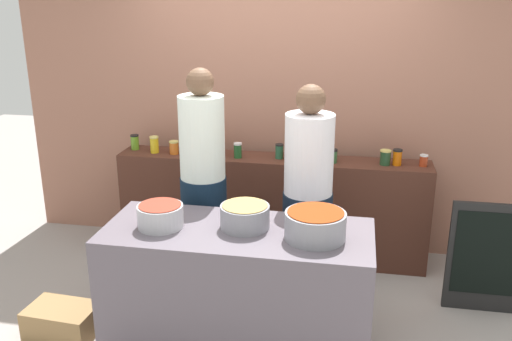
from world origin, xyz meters
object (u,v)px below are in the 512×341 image
preserve_jar_0 (135,142)px  preserve_jar_13 (424,160)px  preserve_jar_12 (397,157)px  preserve_jar_5 (220,148)px  cooking_pot_center (245,216)px  preserve_jar_1 (154,144)px  preserve_jar_4 (209,146)px  preserve_jar_9 (320,152)px  preserve_jar_6 (238,150)px  cooking_pot_right (315,225)px  cooking_pot_left (160,216)px  preserve_jar_2 (174,147)px  preserve_jar_10 (333,156)px  preserve_jar_11 (385,157)px  preserve_jar_8 (290,155)px  cook_in_cap (307,213)px  bread_crate (63,321)px  preserve_jar_3 (193,150)px  preserve_jar_7 (279,151)px  chalkboard_sign (484,258)px  cook_with_tongs (204,199)px

preserve_jar_0 → preserve_jar_13: bearing=-1.0°
preserve_jar_12 → preserve_jar_13: 0.21m
preserve_jar_5 → cooking_pot_center: (0.50, -1.33, -0.05)m
preserve_jar_1 → preserve_jar_4: (0.48, 0.06, -0.00)m
preserve_jar_9 → preserve_jar_12: 0.64m
preserve_jar_1 → preserve_jar_6: bearing=-1.5°
preserve_jar_6 → preserve_jar_1: bearing=178.5°
preserve_jar_4 → preserve_jar_5: same height
preserve_jar_12 → cooking_pot_right: preserve_jar_12 is taller
preserve_jar_0 → cooking_pot_right: preserve_jar_0 is taller
preserve_jar_4 → preserve_jar_6: preserve_jar_4 is taller
preserve_jar_9 → cooking_pot_center: 1.45m
preserve_jar_5 → cooking_pot_left: bearing=-91.3°
preserve_jar_2 → preserve_jar_10: 1.39m
preserve_jar_6 → cooking_pot_left: 1.40m
preserve_jar_12 → preserve_jar_13: bearing=2.3°
preserve_jar_11 → preserve_jar_8: bearing=-177.6°
preserve_jar_12 → cooking_pot_right: (-0.56, -1.42, -0.04)m
preserve_jar_12 → cook_in_cap: bearing=-129.2°
bread_crate → cook_in_cap: bearing=22.0°
preserve_jar_0 → preserve_jar_13: (2.52, -0.04, -0.02)m
preserve_jar_3 → cooking_pot_center: 1.48m
preserve_jar_11 → cooking_pot_center: bearing=-124.5°
preserve_jar_13 → bread_crate: (-2.50, -1.47, -0.86)m
cooking_pot_left → preserve_jar_10: bearing=54.1°
preserve_jar_8 → preserve_jar_10: preserve_jar_10 is taller
preserve_jar_0 → preserve_jar_1: size_ratio=0.92×
cooking_pot_left → cook_in_cap: (0.88, 0.61, -0.17)m
preserve_jar_1 → preserve_jar_4: preserve_jar_1 is taller
preserve_jar_9 → cooking_pot_right: same height
preserve_jar_7 → preserve_jar_12: (0.98, -0.01, 0.00)m
preserve_jar_8 → preserve_jar_10: size_ratio=0.89×
preserve_jar_1 → preserve_jar_0: bearing=162.5°
preserve_jar_0 → preserve_jar_1: 0.22m
preserve_jar_4 → cooking_pot_right: 1.80m
bread_crate → chalkboard_sign: 3.06m
preserve_jar_7 → bread_crate: size_ratio=0.27×
preserve_jar_11 → bread_crate: (-2.19, -1.46, -0.88)m
cooking_pot_right → cook_with_tongs: size_ratio=0.21×
cooking_pot_right → cooking_pot_center: bearing=169.6°
preserve_jar_3 → preserve_jar_7: 0.75m
preserve_jar_13 → cooking_pot_center: size_ratio=0.31×
preserve_jar_1 → preserve_jar_4: bearing=7.0°
cook_in_cap → preserve_jar_4: bearing=138.2°
bread_crate → preserve_jar_7: bearing=48.6°
preserve_jar_7 → chalkboard_sign: preserve_jar_7 is taller
preserve_jar_6 → bread_crate: bearing=-123.6°
preserve_jar_3 → cooking_pot_right: 1.81m
chalkboard_sign → preserve_jar_11: bearing=141.0°
preserve_jar_13 → cook_with_tongs: size_ratio=0.05×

